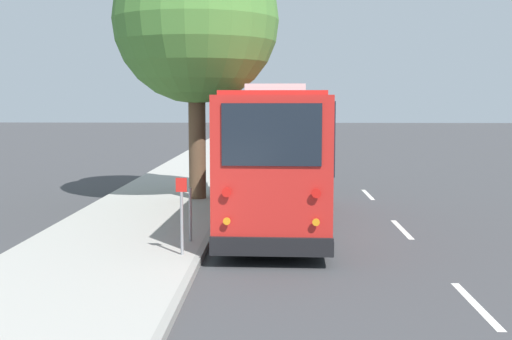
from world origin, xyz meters
name	(u,v)px	position (x,y,z in m)	size (l,w,h in m)	color
ground_plane	(288,234)	(0.00, 0.00, 0.00)	(160.00, 160.00, 0.00)	#3D3D3F
sidewalk_slab	(130,230)	(0.00, 3.87, 0.07)	(80.00, 3.91, 0.15)	#A3A099
curb_strip	(212,231)	(0.00, 1.84, 0.07)	(80.00, 0.14, 0.15)	gray
shuttle_bus	(278,152)	(1.08, 0.26, 1.92)	(8.90, 2.66, 3.58)	red
parked_sedan_silver	(270,161)	(12.68, 0.58, 0.60)	(4.49, 1.84, 1.30)	#A8AAAF
parked_sedan_white	(268,149)	(20.05, 0.77, 0.59)	(4.65, 1.98, 1.27)	silver
parked_sedan_tan	(270,140)	(27.39, 0.69, 0.61)	(4.46, 2.04, 1.32)	tan
parked_sedan_blue	(269,134)	(34.90, 0.83, 0.60)	(4.73, 2.10, 1.30)	navy
parked_sedan_maroon	(274,130)	(42.33, 0.54, 0.58)	(4.28, 1.81, 1.26)	maroon
street_tree	(196,10)	(4.89, 2.78, 6.00)	(5.10, 5.10, 8.84)	brown
sign_post_near	(182,215)	(-2.76, 2.17, 0.95)	(0.06, 0.22, 1.55)	gray
sign_post_far	(190,215)	(-1.51, 2.17, 0.74)	(0.06, 0.06, 1.18)	gray
lane_stripe_behind	(476,305)	(-5.32, -2.86, 0.00)	(2.40, 0.14, 0.01)	silver
lane_stripe_mid	(402,229)	(0.68, -2.86, 0.00)	(2.40, 0.14, 0.01)	silver
lane_stripe_ahead	(368,195)	(6.68, -2.86, 0.00)	(2.40, 0.14, 0.01)	silver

